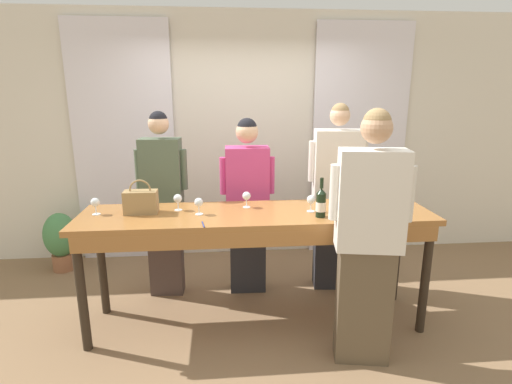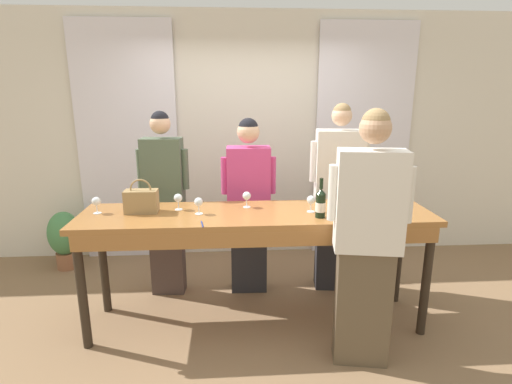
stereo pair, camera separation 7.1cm
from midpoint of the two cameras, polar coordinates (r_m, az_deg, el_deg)
The scene contains 19 objects.
ground_plane at distance 3.64m, azimuth -0.48°, elevation -17.93°, with size 18.00×18.00×0.00m, color #846647.
wall_back at distance 4.69m, azimuth -2.11°, elevation 7.71°, with size 12.00×0.06×2.80m.
curtain_panel_left at distance 4.76m, azimuth -18.70°, elevation 6.38°, with size 1.12×0.03×2.69m.
curtain_panel_right at distance 4.90m, azimuth 14.11°, elevation 6.91°, with size 1.12×0.03×2.69m.
tasting_bar at distance 3.23m, azimuth -0.48°, elevation -4.86°, with size 2.83×0.68×0.99m.
wine_bottle at distance 3.11m, azimuth 8.61°, elevation -1.55°, with size 0.08×0.08×0.31m.
handbag at distance 3.31m, azimuth -16.71°, elevation -1.29°, with size 0.26×0.13×0.28m.
wine_glass_front_left at distance 3.33m, azimuth -1.98°, elevation -0.64°, with size 0.07×0.07×0.13m.
wine_glass_front_mid at distance 3.17m, azimuth -8.82°, elevation -1.55°, with size 0.07×0.07×0.13m.
wine_glass_front_right at distance 3.24m, azimuth 7.26°, elevation -1.18°, with size 0.07×0.07×0.13m.
wine_glass_center_left at distance 3.39m, azimuth -22.54°, elevation -1.45°, with size 0.07×0.07×0.13m.
wine_glass_center_mid at distance 3.31m, azimuth -11.71°, elevation -0.99°, with size 0.07×0.07×0.13m.
wine_glass_center_right at distance 3.46m, azimuth 12.69°, elevation -0.37°, with size 0.07×0.07×0.13m.
pen at distance 2.95m, azimuth -8.24°, elevation -4.61°, with size 0.03×0.13×0.01m.
guest_olive_jacket at distance 3.85m, azimuth -13.63°, elevation -1.50°, with size 0.48×0.23×1.77m.
guest_pink_top at distance 3.82m, azimuth -1.76°, elevation -1.90°, with size 0.52×0.25×1.70m.
guest_cream_sweater at distance 3.95m, azimuth 10.82°, elevation -0.88°, with size 0.56×0.31×1.83m.
host_pouring at distance 2.88m, azimuth 15.07°, elevation -6.52°, with size 0.57×0.30×1.84m.
potted_plant at distance 4.91m, azimuth -26.51°, elevation -5.98°, with size 0.34×0.34×0.66m.
Camera 1 is at (-0.28, -3.06, 1.95)m, focal length 28.00 mm.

